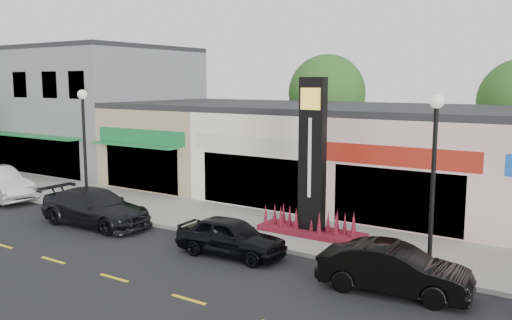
# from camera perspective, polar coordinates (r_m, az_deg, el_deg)

# --- Properties ---
(ground) EXTENTS (120.00, 120.00, 0.00)m
(ground) POSITION_cam_1_polar(r_m,az_deg,el_deg) (19.55, -8.04, -9.63)
(ground) COLOR black
(ground) RESTS_ON ground
(sidewalk) EXTENTS (52.00, 4.30, 0.15)m
(sidewalk) POSITION_cam_1_polar(r_m,az_deg,el_deg) (22.82, -0.71, -6.75)
(sidewalk) COLOR gray
(sidewalk) RESTS_ON ground
(curb) EXTENTS (52.00, 0.20, 0.15)m
(curb) POSITION_cam_1_polar(r_m,az_deg,el_deg) (21.07, -4.21, -8.04)
(curb) COLOR gray
(curb) RESTS_ON ground
(building_grey_2story) EXTENTS (12.00, 10.95, 8.30)m
(building_grey_2story) POSITION_cam_1_polar(r_m,az_deg,el_deg) (39.65, -16.62, 5.23)
(building_grey_2story) COLOR slate
(building_grey_2story) RESTS_ON ground
(shop_beige) EXTENTS (7.00, 10.85, 4.80)m
(shop_beige) POSITION_cam_1_polar(r_m,az_deg,el_deg) (33.05, -5.91, 1.97)
(shop_beige) COLOR tan
(shop_beige) RESTS_ON ground
(shop_cream) EXTENTS (7.00, 10.01, 4.80)m
(shop_cream) POSITION_cam_1_polar(r_m,az_deg,el_deg) (29.12, 4.78, 1.14)
(shop_cream) COLOR white
(shop_cream) RESTS_ON ground
(shop_pink_w) EXTENTS (7.00, 10.01, 4.80)m
(shop_pink_w) POSITION_cam_1_polar(r_m,az_deg,el_deg) (26.48, 18.14, 0.06)
(shop_pink_w) COLOR beige
(shop_pink_w) RESTS_ON ground
(tree_rear_west) EXTENTS (5.20, 5.20, 7.83)m
(tree_rear_west) POSITION_cam_1_polar(r_m,az_deg,el_deg) (37.18, 7.48, 6.99)
(tree_rear_west) COLOR #382619
(tree_rear_west) RESTS_ON ground
(lamp_west_near) EXTENTS (0.44, 0.44, 5.47)m
(lamp_west_near) POSITION_cam_1_polar(r_m,az_deg,el_deg) (26.30, -17.64, 2.40)
(lamp_west_near) COLOR black
(lamp_west_near) RESTS_ON sidewalk
(lamp_east_near) EXTENTS (0.44, 0.44, 5.47)m
(lamp_east_near) POSITION_cam_1_polar(r_m,az_deg,el_deg) (17.11, 18.20, -0.56)
(lamp_east_near) COLOR black
(lamp_east_near) RESTS_ON sidewalk
(pylon_sign) EXTENTS (4.20, 1.30, 6.00)m
(pylon_sign) POSITION_cam_1_polar(r_m,az_deg,el_deg) (20.69, 5.91, -2.10)
(pylon_sign) COLOR maroon
(pylon_sign) RESTS_ON sidewalk
(car_dark_sedan) EXTENTS (2.30, 5.28, 1.51)m
(car_dark_sedan) POSITION_cam_1_polar(r_m,az_deg,el_deg) (23.72, -16.54, -4.82)
(car_dark_sedan) COLOR black
(car_dark_sedan) RESTS_ON ground
(car_black_sedan) EXTENTS (1.82, 4.04, 1.35)m
(car_black_sedan) POSITION_cam_1_polar(r_m,az_deg,el_deg) (18.89, -2.66, -8.07)
(car_black_sedan) COLOR black
(car_black_sedan) RESTS_ON ground
(car_black_conv) EXTENTS (1.93, 4.39, 1.40)m
(car_black_conv) POSITION_cam_1_polar(r_m,az_deg,el_deg) (16.14, 14.34, -11.08)
(car_black_conv) COLOR black
(car_black_conv) RESTS_ON ground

